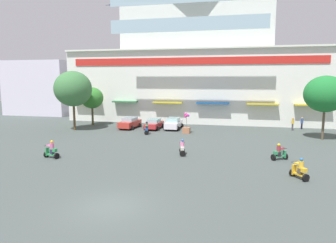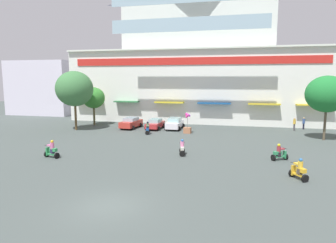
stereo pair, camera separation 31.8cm
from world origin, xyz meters
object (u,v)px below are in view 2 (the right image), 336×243
at_px(scooter_rider_6, 279,153).
at_px(balloon_vendor_cart, 187,126).
at_px(pedestrian_0, 304,123).
at_px(parked_car_0, 131,123).
at_px(pedestrian_1, 294,123).
at_px(plaza_tree_2, 74,89).
at_px(scooter_rider_3, 52,150).
at_px(plaza_tree_0, 94,98).
at_px(plaza_tree_1, 327,94).
at_px(scooter_rider_2, 299,170).
at_px(parked_car_1, 155,124).
at_px(parked_car_2, 175,123).
at_px(scooter_rider_1, 148,129).
at_px(scooter_rider_5, 182,148).

relative_size(scooter_rider_6, balloon_vendor_cart, 0.56).
bearing_deg(balloon_vendor_cart, pedestrian_0, 23.91).
relative_size(parked_car_0, scooter_rider_6, 2.99).
xyz_separation_m(parked_car_0, pedestrian_1, (21.60, 3.04, 0.24)).
height_order(plaza_tree_2, scooter_rider_3, plaza_tree_2).
xyz_separation_m(plaza_tree_0, plaza_tree_1, (30.06, -4.27, 1.10)).
distance_m(plaza_tree_0, scooter_rider_2, 31.48).
bearing_deg(scooter_rider_6, scooter_rider_2, -82.40).
bearing_deg(parked_car_1, parked_car_2, 12.58).
distance_m(plaza_tree_1, scooter_rider_2, 16.40).
bearing_deg(plaza_tree_2, parked_car_2, 16.29).
bearing_deg(parked_car_1, scooter_rider_3, -105.47).
xyz_separation_m(parked_car_0, parked_car_2, (6.00, 0.79, 0.01)).
relative_size(plaza_tree_0, scooter_rider_1, 3.61).
height_order(plaza_tree_1, scooter_rider_2, plaza_tree_1).
distance_m(plaza_tree_2, scooter_rider_3, 15.35).
bearing_deg(parked_car_2, parked_car_1, -167.42).
distance_m(scooter_rider_2, scooter_rider_3, 19.69).
height_order(scooter_rider_2, balloon_vendor_cart, balloon_vendor_cart).
height_order(parked_car_1, scooter_rider_2, scooter_rider_2).
xyz_separation_m(scooter_rider_5, scooter_rider_6, (8.25, 0.09, -0.02)).
bearing_deg(parked_car_1, scooter_rider_6, -41.98).
bearing_deg(scooter_rider_5, plaza_tree_0, 137.81).
distance_m(parked_car_2, scooter_rider_3, 18.65).
distance_m(plaza_tree_1, scooter_rider_6, 12.51).
bearing_deg(plaza_tree_0, plaza_tree_2, -95.02).
height_order(plaza_tree_1, pedestrian_0, plaza_tree_1).
height_order(plaza_tree_2, pedestrian_0, plaza_tree_2).
bearing_deg(scooter_rider_3, pedestrian_0, 40.79).
bearing_deg(balloon_vendor_cart, scooter_rider_3, -123.31).
distance_m(parked_car_1, balloon_vendor_cart, 5.35).
height_order(scooter_rider_5, pedestrian_1, pedestrian_1).
height_order(scooter_rider_3, pedestrian_0, pedestrian_0).
relative_size(parked_car_2, balloon_vendor_cart, 1.71).
xyz_separation_m(plaza_tree_0, parked_car_1, (9.71, -1.33, -3.31)).
bearing_deg(plaza_tree_2, scooter_rider_1, -3.96).
distance_m(parked_car_1, parked_car_2, 2.67).
height_order(plaza_tree_0, scooter_rider_2, plaza_tree_0).
height_order(scooter_rider_2, scooter_rider_6, scooter_rider_2).
height_order(plaza_tree_2, scooter_rider_6, plaza_tree_2).
relative_size(pedestrian_1, balloon_vendor_cart, 0.68).
bearing_deg(scooter_rider_1, pedestrian_1, 20.24).
xyz_separation_m(parked_car_1, balloon_vendor_cart, (4.83, -2.28, 0.26)).
bearing_deg(scooter_rider_5, balloon_vendor_cart, 97.08).
bearing_deg(scooter_rider_3, plaza_tree_0, 105.90).
bearing_deg(plaza_tree_1, scooter_rider_6, -120.61).
relative_size(scooter_rider_3, scooter_rider_5, 1.07).
bearing_deg(balloon_vendor_cart, parked_car_2, 127.89).
bearing_deg(scooter_rider_2, parked_car_2, 124.12).
xyz_separation_m(parked_car_2, scooter_rider_1, (-2.49, -4.42, -0.15)).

